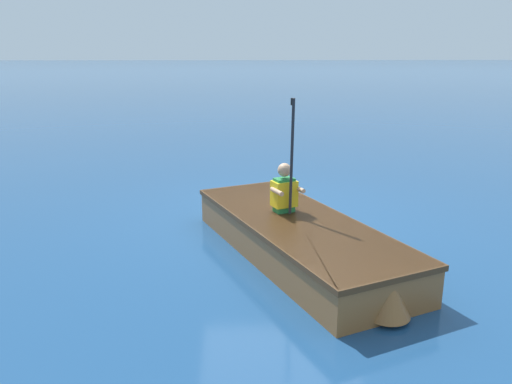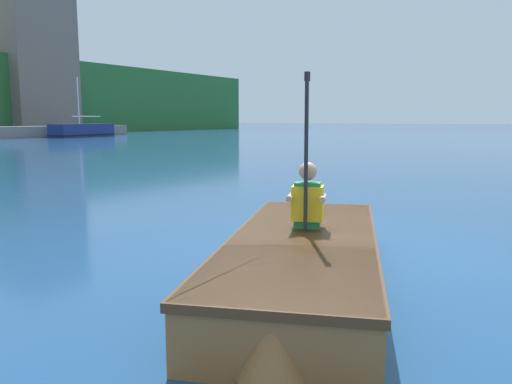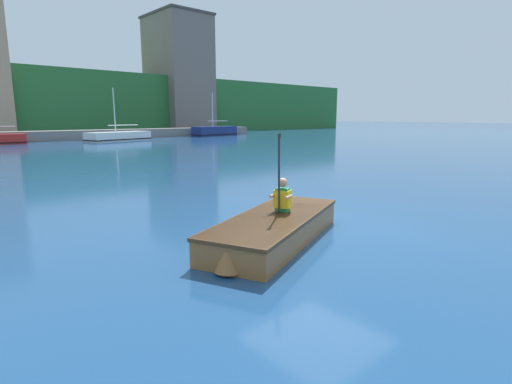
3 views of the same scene
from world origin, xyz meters
TOP-DOWN VIEW (x-y plane):
  - ground_plane at (0.00, 0.00)m, footprint 300.00×300.00m
  - rowboat_foreground at (-1.40, -0.09)m, footprint 3.74×2.51m
  - person_paddler at (-1.04, 0.06)m, footprint 0.42×0.43m

SIDE VIEW (x-z plane):
  - ground_plane at x=0.00m, z-range 0.00..0.00m
  - rowboat_foreground at x=-1.40m, z-range 0.03..0.49m
  - person_paddler at x=-1.04m, z-range 0.04..1.46m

